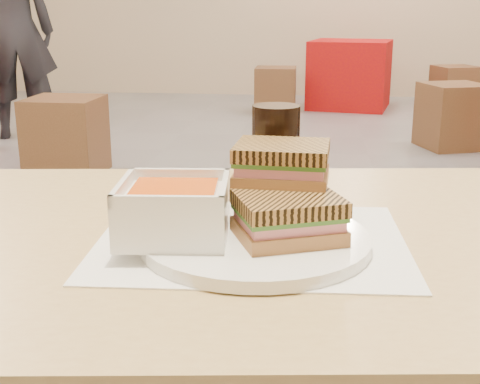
# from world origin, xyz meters

# --- Properties ---
(main_table) EXTENTS (1.28, 0.84, 0.75)m
(main_table) POSITION_xyz_m (-0.07, -1.96, 0.64)
(main_table) COLOR tan
(main_table) RESTS_ON ground
(tray_liner) EXTENTS (0.41, 0.33, 0.00)m
(tray_liner) POSITION_xyz_m (0.02, -1.99, 0.75)
(tray_liner) COLOR white
(tray_liner) RESTS_ON main_table
(plate) EXTENTS (0.29, 0.29, 0.02)m
(plate) POSITION_xyz_m (0.03, -2.01, 0.76)
(plate) COLOR white
(plate) RESTS_ON tray_liner
(soup_bowl) EXTENTS (0.14, 0.14, 0.07)m
(soup_bowl) POSITION_xyz_m (-0.07, -2.02, 0.80)
(soup_bowl) COLOR white
(soup_bowl) RESTS_ON plate
(panini_lower) EXTENTS (0.15, 0.14, 0.05)m
(panini_lower) POSITION_xyz_m (0.07, -2.02, 0.79)
(panini_lower) COLOR #A1693C
(panini_lower) RESTS_ON plate
(panini_upper) EXTENTS (0.13, 0.11, 0.05)m
(panini_upper) POSITION_xyz_m (0.06, -1.94, 0.84)
(panini_upper) COLOR #A1693C
(panini_upper) RESTS_ON panini_lower
(cola_glass) EXTENTS (0.07, 0.07, 0.15)m
(cola_glass) POSITION_xyz_m (0.04, -1.82, 0.83)
(cola_glass) COLOR black
(cola_glass) RESTS_ON main_table
(bg_table_2) EXTENTS (0.91, 0.91, 0.69)m
(bg_table_2) POSITION_xyz_m (0.46, 4.12, 0.34)
(bg_table_2) COLOR #AD1109
(bg_table_2) RESTS_ON ground
(bg_chair_0r) EXTENTS (0.44, 0.44, 0.49)m
(bg_chair_0r) POSITION_xyz_m (-1.44, 1.10, 0.24)
(bg_chair_0r) COLOR brown
(bg_chair_0r) RESTS_ON ground
(bg_chair_1l) EXTENTS (0.54, 0.54, 0.48)m
(bg_chair_1l) POSITION_xyz_m (1.13, 2.20, 0.24)
(bg_chair_1l) COLOR brown
(bg_chair_1l) RESTS_ON ground
(bg_chair_2l) EXTENTS (0.40, 0.40, 0.44)m
(bg_chair_2l) POSITION_xyz_m (-0.28, 3.73, 0.22)
(bg_chair_2l) COLOR brown
(bg_chair_2l) RESTS_ON ground
(bg_chair_2r) EXTENTS (0.49, 0.49, 0.44)m
(bg_chair_2r) POSITION_xyz_m (1.52, 4.11, 0.22)
(bg_chair_2r) COLOR brown
(bg_chair_2r) RESTS_ON ground
(patron_a) EXTENTS (0.72, 0.61, 1.69)m
(patron_a) POSITION_xyz_m (-2.25, 2.22, 0.84)
(patron_a) COLOR black
(patron_a) RESTS_ON ground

